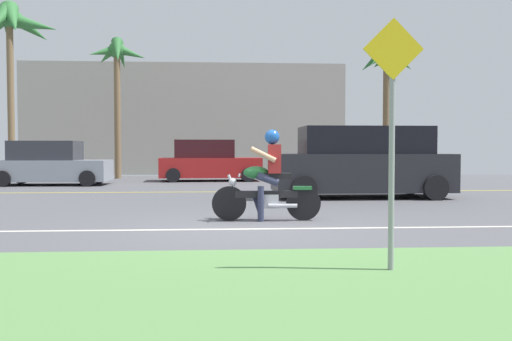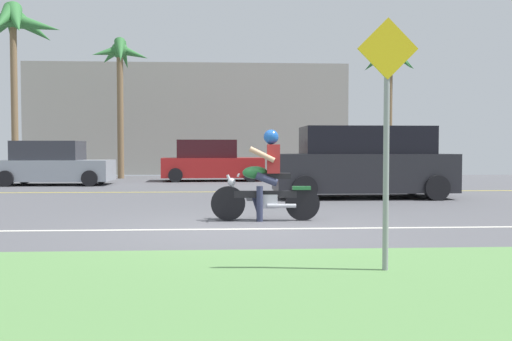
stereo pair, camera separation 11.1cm
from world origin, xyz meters
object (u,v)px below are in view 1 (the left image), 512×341
Objects in this scene: parked_car_0 at (51,165)px; parked_car_1 at (209,162)px; palm_tree_1 at (10,28)px; street_sign at (392,120)px; palm_tree_0 at (117,64)px; palm_tree_2 at (387,69)px; motorcyclist at (267,182)px; suv_nearby at (362,163)px.

parked_car_1 is (5.63, 2.22, 0.03)m from parked_car_0.
palm_tree_1 is 2.88× the size of street_sign.
parked_car_0 is 6.26m from palm_tree_0.
parked_car_0 is 1.52× the size of street_sign.
parked_car_0 is at bearing -110.17° from palm_tree_0.
palm_tree_2 is at bearing -5.32° from palm_tree_0.
palm_tree_2 is at bearing 13.58° from parked_car_0.
motorcyclist is 12.58m from parked_car_1.
motorcyclist reaches higher than parked_car_0.
parked_car_1 is at bearing 21.52° from parked_car_0.
street_sign reaches higher than suv_nearby.
suv_nearby is 9.26m from street_sign.
suv_nearby is 9.01m from parked_car_1.
street_sign is at bearing -71.76° from palm_tree_0.
palm_tree_0 reaches higher than parked_car_0.
motorcyclist is 0.75× the size of street_sign.
palm_tree_1 reaches higher than parked_car_0.
parked_car_1 is (-4.27, 7.93, -0.15)m from suv_nearby.
parked_car_1 reaches higher than motorcyclist.
palm_tree_2 is (3.40, 8.92, 3.85)m from suv_nearby.
palm_tree_0 is at bearing 3.89° from palm_tree_1.
palm_tree_0 is 4.66m from palm_tree_1.
motorcyclist is 5.45m from suv_nearby.
parked_car_0 is 6.05m from parked_car_1.
palm_tree_2 is at bearing -2.81° from palm_tree_1.
palm_tree_2 is at bearing 69.14° from suv_nearby.
parked_car_0 is 16.70m from street_sign.
suv_nearby is 0.80× the size of palm_tree_0.
motorcyclist is at bearing -55.58° from palm_tree_1.
street_sign is (0.90, -4.43, 0.90)m from motorcyclist.
palm_tree_2 reaches higher than street_sign.
parked_car_1 is at bearing 96.05° from motorcyclist.
motorcyclist is at bearing -83.95° from parked_car_1.
parked_car_1 is 0.72× the size of palm_tree_2.
parked_car_1 is 17.10m from street_sign.
palm_tree_0 reaches higher than motorcyclist.
street_sign reaches higher than parked_car_0.
palm_tree_0 is 20.31m from street_sign.
parked_car_1 is 8.71m from palm_tree_2.
palm_tree_1 is (-8.47, 1.79, 5.67)m from parked_car_1.
suv_nearby is 1.86× the size of street_sign.
motorcyclist is 0.32× the size of palm_tree_0.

